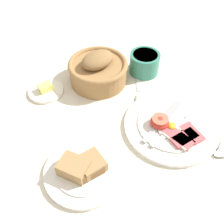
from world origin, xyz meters
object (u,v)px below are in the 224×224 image
object	(u,v)px
bread_basket	(98,70)
butter_dish	(46,90)
teaspoon_near_cup	(139,96)
bread_plate	(84,169)
breakfast_plate	(171,126)
sugar_cup	(144,63)

from	to	relation	value
bread_basket	butter_dish	size ratio (longest dim) A/B	1.72
bread_basket	teaspoon_near_cup	size ratio (longest dim) A/B	1.03
bread_plate	butter_dish	xyz separation A→B (m)	(-0.01, 0.32, -0.01)
bread_basket	butter_dish	world-z (taller)	bread_basket
teaspoon_near_cup	butter_dish	bearing A→B (deg)	-93.75
bread_plate	teaspoon_near_cup	size ratio (longest dim) A/B	1.05
bread_plate	butter_dish	bearing A→B (deg)	92.53
butter_dish	bread_plate	bearing A→B (deg)	-87.47
breakfast_plate	bread_basket	bearing A→B (deg)	112.17
sugar_cup	bread_basket	bearing A→B (deg)	173.65
sugar_cup	bread_basket	xyz separation A→B (m)	(-0.16, 0.02, 0.01)
breakfast_plate	butter_dish	bearing A→B (deg)	134.77
breakfast_plate	teaspoon_near_cup	bearing A→B (deg)	98.37
sugar_cup	bread_basket	world-z (taller)	bread_basket
breakfast_plate	teaspoon_near_cup	distance (m)	0.15
sugar_cup	teaspoon_near_cup	size ratio (longest dim) A/B	0.54
breakfast_plate	bread_basket	size ratio (longest dim) A/B	1.39
bread_plate	bread_basket	distance (m)	0.34
sugar_cup	butter_dish	distance (m)	0.33
bread_plate	teaspoon_near_cup	bearing A→B (deg)	36.35
teaspoon_near_cup	bread_plate	bearing A→B (deg)	-29.70
teaspoon_near_cup	bread_basket	bearing A→B (deg)	-120.16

